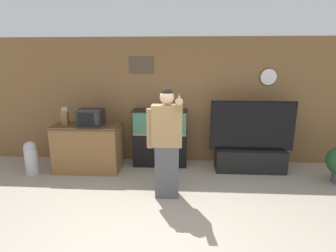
# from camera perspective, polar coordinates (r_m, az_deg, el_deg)

# --- Properties ---
(ground_plane) EXTENTS (18.00, 18.00, 0.00)m
(ground_plane) POSITION_cam_1_polar(r_m,az_deg,el_deg) (3.52, 1.76, -23.27)
(ground_plane) COLOR gray
(wall_back_paneled) EXTENTS (10.00, 0.08, 2.60)m
(wall_back_paneled) POSITION_cam_1_polar(r_m,az_deg,el_deg) (5.53, 2.69, 5.38)
(wall_back_paneled) COLOR brown
(wall_back_paneled) RESTS_ON ground_plane
(counter_island) EXTENTS (1.29, 0.63, 0.93)m
(counter_island) POSITION_cam_1_polar(r_m,az_deg,el_deg) (5.42, -17.01, -4.53)
(counter_island) COLOR brown
(counter_island) RESTS_ON ground_plane
(microwave) EXTENTS (0.46, 0.38, 0.30)m
(microwave) POSITION_cam_1_polar(r_m,az_deg,el_deg) (5.26, -16.42, 1.91)
(microwave) COLOR black
(microwave) RESTS_ON counter_island
(knife_block) EXTENTS (0.13, 0.10, 0.35)m
(knife_block) POSITION_cam_1_polar(r_m,az_deg,el_deg) (5.44, -21.54, 1.68)
(knife_block) COLOR brown
(knife_block) RESTS_ON counter_island
(aquarium_on_stand) EXTENTS (1.10, 0.37, 1.17)m
(aquarium_on_stand) POSITION_cam_1_polar(r_m,az_deg,el_deg) (5.40, -1.71, -2.58)
(aquarium_on_stand) COLOR black
(aquarium_on_stand) RESTS_ON ground_plane
(tv_on_stand) EXTENTS (1.61, 0.40, 1.40)m
(tv_on_stand) POSITION_cam_1_polar(r_m,az_deg,el_deg) (5.41, 17.51, -5.27)
(tv_on_stand) COLOR black
(tv_on_stand) RESTS_ON ground_plane
(person_standing) EXTENTS (0.55, 0.42, 1.76)m
(person_standing) POSITION_cam_1_polar(r_m,az_deg,el_deg) (4.04, -0.36, -3.51)
(person_standing) COLOR #515156
(person_standing) RESTS_ON ground_plane
(trash_bin) EXTENTS (0.24, 0.24, 0.65)m
(trash_bin) POSITION_cam_1_polar(r_m,az_deg,el_deg) (5.70, -27.61, -6.03)
(trash_bin) COLOR #B7B7BC
(trash_bin) RESTS_ON ground_plane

